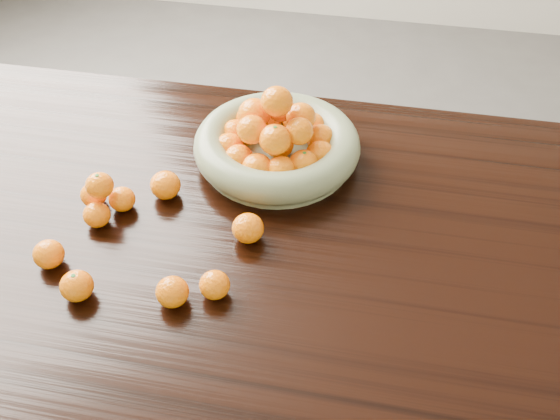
% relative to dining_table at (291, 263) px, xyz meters
% --- Properties ---
extents(ground, '(5.00, 5.00, 0.00)m').
position_rel_dining_table_xyz_m(ground, '(0.00, 0.00, -0.66)').
color(ground, '#4F4E4B').
rests_on(ground, ground).
extents(dining_table, '(2.00, 1.00, 0.75)m').
position_rel_dining_table_xyz_m(dining_table, '(0.00, 0.00, 0.00)').
color(dining_table, black).
rests_on(dining_table, ground).
extents(fruit_bowl, '(0.37, 0.37, 0.19)m').
position_rel_dining_table_xyz_m(fruit_bowl, '(-0.07, 0.23, 0.14)').
color(fruit_bowl, '#747E5C').
rests_on(fruit_bowl, dining_table).
extents(orange_pyramid, '(0.12, 0.11, 0.10)m').
position_rel_dining_table_xyz_m(orange_pyramid, '(-0.39, -0.01, 0.13)').
color(orange_pyramid, orange).
rests_on(orange_pyramid, dining_table).
extents(loose_orange_0, '(0.06, 0.06, 0.06)m').
position_rel_dining_table_xyz_m(loose_orange_0, '(-0.35, -0.23, 0.12)').
color(loose_orange_0, orange).
rests_on(loose_orange_0, dining_table).
extents(loose_orange_1, '(0.06, 0.06, 0.05)m').
position_rel_dining_table_xyz_m(loose_orange_1, '(-0.11, -0.18, 0.12)').
color(loose_orange_1, orange).
rests_on(loose_orange_1, dining_table).
extents(loose_orange_2, '(0.06, 0.06, 0.06)m').
position_rel_dining_table_xyz_m(loose_orange_2, '(-0.18, -0.21, 0.12)').
color(loose_orange_2, orange).
rests_on(loose_orange_2, dining_table).
extents(loose_orange_3, '(0.06, 0.06, 0.06)m').
position_rel_dining_table_xyz_m(loose_orange_3, '(-0.28, 0.06, 0.12)').
color(loose_orange_3, orange).
rests_on(loose_orange_3, dining_table).
extents(loose_orange_4, '(0.06, 0.06, 0.05)m').
position_rel_dining_table_xyz_m(loose_orange_4, '(-0.44, -0.17, 0.12)').
color(loose_orange_4, orange).
rests_on(loose_orange_4, dining_table).
extents(loose_orange_5, '(0.06, 0.06, 0.06)m').
position_rel_dining_table_xyz_m(loose_orange_5, '(-0.08, -0.03, 0.12)').
color(loose_orange_5, orange).
rests_on(loose_orange_5, dining_table).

